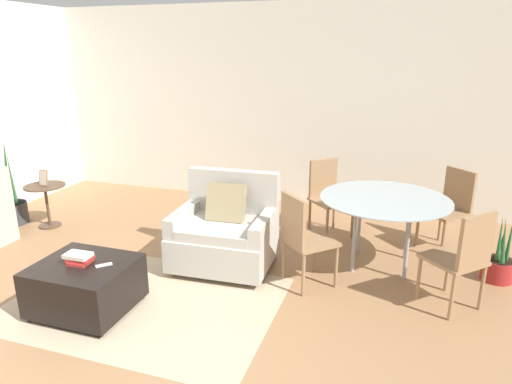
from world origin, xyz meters
name	(u,v)px	position (x,y,z in m)	size (l,w,h in m)	color
ground_plane	(119,364)	(0.00, 0.00, 0.00)	(20.00, 20.00, 0.00)	#936B47
wall_back	(274,106)	(0.00, 3.93, 1.38)	(12.00, 0.06, 2.75)	silver
area_rug	(145,302)	(-0.27, 0.79, 0.00)	(2.31, 1.65, 0.01)	tan
armchair	(225,233)	(0.13, 1.69, 0.36)	(1.01, 0.85, 0.94)	#B2ADA3
ottoman	(85,285)	(-0.67, 0.53, 0.24)	(0.78, 0.69, 0.43)	black
book_stack	(79,258)	(-0.70, 0.53, 0.48)	(0.23, 0.17, 0.09)	#B72D28
tv_remote_primary	(104,265)	(-0.48, 0.56, 0.44)	(0.12, 0.12, 0.01)	#B7B7BC
potted_plant	(9,207)	(-2.93, 1.94, 0.22)	(0.41, 0.41, 1.13)	#333338
side_table	(46,197)	(-2.39, 2.01, 0.38)	(0.49, 0.49, 0.54)	#4C3828
picture_frame	(43,178)	(-2.39, 2.01, 0.63)	(0.12, 0.07, 0.19)	#8C6647
dining_table	(384,204)	(1.65, 2.20, 0.66)	(1.28, 1.28, 0.73)	#99A8AD
dining_chair_near_left	(302,235)	(0.97, 1.52, 0.52)	(0.59, 0.59, 0.90)	#93704C
dining_chair_near_right	(463,255)	(2.33, 1.52, 0.52)	(0.59, 0.59, 0.90)	#93704C
dining_chair_far_left	(328,192)	(0.97, 2.88, 0.52)	(0.59, 0.59, 0.90)	#93704C
dining_chair_far_right	(451,204)	(2.33, 2.88, 0.52)	(0.59, 0.59, 0.90)	#93704C
potted_plant_small	(498,265)	(2.75, 2.22, 0.16)	(0.29, 0.29, 0.70)	maroon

